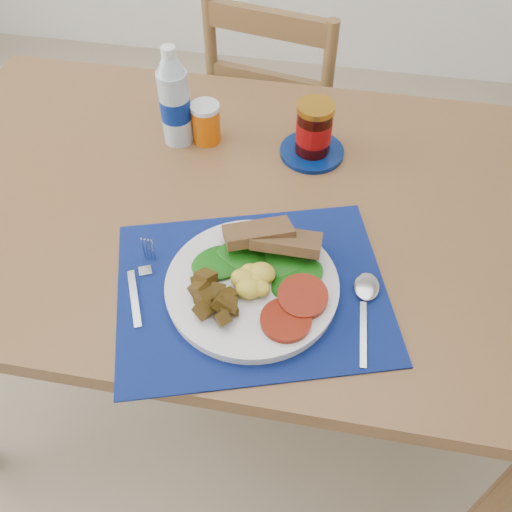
{
  "coord_description": "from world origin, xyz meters",
  "views": [
    {
      "loc": [
        0.22,
        -0.64,
        1.59
      ],
      "look_at": [
        0.1,
        0.01,
        0.8
      ],
      "focal_mm": 40.0,
      "sensor_mm": 36.0,
      "label": 1
    }
  ],
  "objects": [
    {
      "name": "chair_far",
      "position": [
        0.01,
        0.86,
        0.55
      ],
      "size": [
        0.47,
        0.45,
        1.08
      ],
      "rotation": [
        0.0,
        0.0,
        2.95
      ],
      "color": "brown",
      "rests_on": "ground"
    },
    {
      "name": "fork",
      "position": [
        -0.11,
        -0.05,
        0.76
      ],
      "size": [
        0.06,
        0.18,
        0.0
      ],
      "rotation": [
        0.0,
        0.0,
        0.42
      ],
      "color": "#B2B5BA",
      "rests_on": "placemat"
    },
    {
      "name": "ground",
      "position": [
        0.0,
        0.0,
        0.0
      ],
      "size": [
        4.0,
        4.0,
        0.0
      ],
      "primitive_type": "plane",
      "color": "gray",
      "rests_on": "ground"
    },
    {
      "name": "breakfast_plate",
      "position": [
        0.09,
        -0.03,
        0.78
      ],
      "size": [
        0.31,
        0.31,
        0.07
      ],
      "rotation": [
        0.0,
        0.0,
        0.24
      ],
      "color": "silver",
      "rests_on": "placemat"
    },
    {
      "name": "table",
      "position": [
        0.0,
        0.2,
        0.67
      ],
      "size": [
        1.4,
        0.9,
        0.75
      ],
      "color": "brown",
      "rests_on": "ground"
    },
    {
      "name": "jam_on_saucer",
      "position": [
        0.16,
        0.38,
        0.81
      ],
      "size": [
        0.15,
        0.15,
        0.13
      ],
      "color": "#051B58",
      "rests_on": "table"
    },
    {
      "name": "spoon",
      "position": [
        0.3,
        -0.02,
        0.76
      ],
      "size": [
        0.05,
        0.2,
        0.01
      ],
      "rotation": [
        0.0,
        0.0,
        0.06
      ],
      "color": "#B2B5BA",
      "rests_on": "placemat"
    },
    {
      "name": "juice_glass",
      "position": [
        -0.09,
        0.39,
        0.79
      ],
      "size": [
        0.06,
        0.06,
        0.09
      ],
      "primitive_type": "cylinder",
      "color": "#D55805",
      "rests_on": "table"
    },
    {
      "name": "water_bottle",
      "position": [
        -0.15,
        0.37,
        0.85
      ],
      "size": [
        0.07,
        0.07,
        0.23
      ],
      "color": "#ADBFCC",
      "rests_on": "table"
    },
    {
      "name": "placemat",
      "position": [
        0.1,
        -0.03,
        0.75
      ],
      "size": [
        0.58,
        0.51,
        0.0
      ],
      "primitive_type": "cube",
      "rotation": [
        0.0,
        0.0,
        0.31
      ],
      "color": "black",
      "rests_on": "table"
    }
  ]
}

